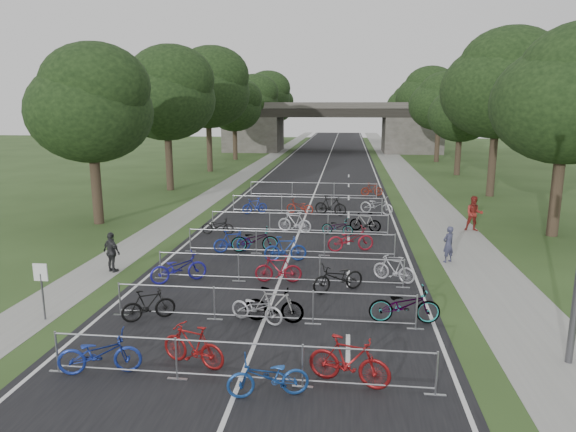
# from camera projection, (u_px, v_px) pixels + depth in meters

# --- Properties ---
(ground) EXTENTS (200.00, 200.00, 0.00)m
(ground) POSITION_uv_depth(u_px,v_px,m) (239.00, 383.00, 12.33)
(ground) COLOR #2D461E
(ground) RESTS_ON ground
(road) EXTENTS (11.00, 140.00, 0.01)m
(road) POSITION_uv_depth(u_px,v_px,m) (327.00, 162.00, 60.89)
(road) COLOR black
(road) RESTS_ON ground
(sidewalk_right) EXTENTS (3.00, 140.00, 0.01)m
(sidewalk_right) POSITION_uv_depth(u_px,v_px,m) (395.00, 163.00, 59.98)
(sidewalk_right) COLOR gray
(sidewalk_right) RESTS_ON ground
(sidewalk_left) EXTENTS (2.00, 140.00, 0.01)m
(sidewalk_left) POSITION_uv_depth(u_px,v_px,m) (264.00, 161.00, 61.73)
(sidewalk_left) COLOR gray
(sidewalk_left) RESTS_ON ground
(lane_markings) EXTENTS (0.12, 140.00, 0.00)m
(lane_markings) POSITION_uv_depth(u_px,v_px,m) (327.00, 162.00, 60.89)
(lane_markings) COLOR silver
(lane_markings) RESTS_ON ground
(overpass_bridge) EXTENTS (31.00, 8.00, 7.05)m
(overpass_bridge) POSITION_uv_depth(u_px,v_px,m) (331.00, 127.00, 74.71)
(overpass_bridge) COLOR #413F3A
(overpass_bridge) RESTS_ON ground
(park_sign) EXTENTS (0.45, 0.06, 1.83)m
(park_sign) POSITION_uv_depth(u_px,v_px,m) (41.00, 281.00, 15.74)
(park_sign) COLOR #4C4C51
(park_sign) RESTS_ON ground
(tree_left_0) EXTENTS (6.72, 6.72, 10.25)m
(tree_left_0) POSITION_uv_depth(u_px,v_px,m) (91.00, 107.00, 27.72)
(tree_left_0) COLOR #33261C
(tree_left_0) RESTS_ON ground
(tree_right_0) EXTENTS (7.17, 7.17, 10.93)m
(tree_right_0) POSITION_uv_depth(u_px,v_px,m) (570.00, 98.00, 24.86)
(tree_right_0) COLOR #33261C
(tree_right_0) RESTS_ON ground
(tree_left_1) EXTENTS (7.56, 7.56, 11.53)m
(tree_left_1) POSITION_uv_depth(u_px,v_px,m) (167.00, 96.00, 39.21)
(tree_left_1) COLOR #33261C
(tree_left_1) RESTS_ON ground
(tree_right_1) EXTENTS (8.18, 8.18, 12.47)m
(tree_right_1) POSITION_uv_depth(u_px,v_px,m) (501.00, 86.00, 36.31)
(tree_right_1) COLOR #33261C
(tree_right_1) RESTS_ON ground
(tree_left_2) EXTENTS (8.40, 8.40, 12.81)m
(tree_left_2) POSITION_uv_depth(u_px,v_px,m) (208.00, 90.00, 50.69)
(tree_left_2) COLOR #33261C
(tree_left_2) RESTS_ON ground
(tree_right_2) EXTENTS (6.16, 6.16, 9.39)m
(tree_right_2) POSITION_uv_depth(u_px,v_px,m) (462.00, 112.00, 48.37)
(tree_right_2) COLOR #33261C
(tree_right_2) RESTS_ON ground
(tree_left_3) EXTENTS (6.72, 6.72, 10.25)m
(tree_left_3) POSITION_uv_depth(u_px,v_px,m) (235.00, 106.00, 62.69)
(tree_left_3) COLOR #33261C
(tree_left_3) RESTS_ON ground
(tree_right_3) EXTENTS (7.17, 7.17, 10.93)m
(tree_right_3) POSITION_uv_depth(u_px,v_px,m) (441.00, 103.00, 59.82)
(tree_right_3) COLOR #33261C
(tree_right_3) RESTS_ON ground
(tree_left_4) EXTENTS (7.56, 7.56, 11.53)m
(tree_left_4) POSITION_uv_depth(u_px,v_px,m) (253.00, 101.00, 74.17)
(tree_left_4) COLOR #33261C
(tree_left_4) RESTS_ON ground
(tree_right_4) EXTENTS (8.18, 8.18, 12.47)m
(tree_right_4) POSITION_uv_depth(u_px,v_px,m) (426.00, 96.00, 71.27)
(tree_right_4) COLOR #33261C
(tree_right_4) RESTS_ON ground
(tree_left_5) EXTENTS (8.40, 8.40, 12.81)m
(tree_left_5) POSITION_uv_depth(u_px,v_px,m) (266.00, 96.00, 85.65)
(tree_left_5) COLOR #33261C
(tree_left_5) RESTS_ON ground
(tree_right_5) EXTENTS (6.16, 6.16, 9.39)m
(tree_right_5) POSITION_uv_depth(u_px,v_px,m) (415.00, 110.00, 83.34)
(tree_right_5) COLOR #33261C
(tree_right_5) RESTS_ON ground
(tree_left_6) EXTENTS (6.72, 6.72, 10.25)m
(tree_left_6) POSITION_uv_depth(u_px,v_px,m) (276.00, 106.00, 97.65)
(tree_left_6) COLOR #33261C
(tree_left_6) RESTS_ON ground
(tree_right_6) EXTENTS (7.17, 7.17, 10.93)m
(tree_right_6) POSITION_uv_depth(u_px,v_px,m) (407.00, 104.00, 94.79)
(tree_right_6) COLOR #33261C
(tree_right_6) RESTS_ON ground
(barrier_row_0) EXTENTS (9.70, 0.08, 1.10)m
(barrier_row_0) POSITION_uv_depth(u_px,v_px,m) (239.00, 363.00, 12.21)
(barrier_row_0) COLOR #9DA0A5
(barrier_row_0) RESTS_ON ground
(barrier_row_1) EXTENTS (9.70, 0.08, 1.10)m
(barrier_row_1) POSITION_uv_depth(u_px,v_px,m) (263.00, 305.00, 15.71)
(barrier_row_1) COLOR #9DA0A5
(barrier_row_1) RESTS_ON ground
(barrier_row_2) EXTENTS (9.70, 0.08, 1.10)m
(barrier_row_2) POSITION_uv_depth(u_px,v_px,m) (279.00, 269.00, 19.21)
(barrier_row_2) COLOR #9DA0A5
(barrier_row_2) RESTS_ON ground
(barrier_row_3) EXTENTS (9.70, 0.08, 1.10)m
(barrier_row_3) POSITION_uv_depth(u_px,v_px,m) (290.00, 243.00, 22.90)
(barrier_row_3) COLOR #9DA0A5
(barrier_row_3) RESTS_ON ground
(barrier_row_4) EXTENTS (9.70, 0.08, 1.10)m
(barrier_row_4) POSITION_uv_depth(u_px,v_px,m) (299.00, 223.00, 26.78)
(barrier_row_4) COLOR #9DA0A5
(barrier_row_4) RESTS_ON ground
(barrier_row_5) EXTENTS (9.70, 0.08, 1.10)m
(barrier_row_5) POSITION_uv_depth(u_px,v_px,m) (306.00, 205.00, 31.64)
(barrier_row_5) COLOR #9DA0A5
(barrier_row_5) RESTS_ON ground
(barrier_row_6) EXTENTS (9.70, 0.08, 1.10)m
(barrier_row_6) POSITION_uv_depth(u_px,v_px,m) (313.00, 190.00, 37.46)
(barrier_row_6) COLOR #9DA0A5
(barrier_row_6) RESTS_ON ground
(bike_0) EXTENTS (2.15, 1.17, 1.07)m
(bike_0) POSITION_uv_depth(u_px,v_px,m) (100.00, 354.00, 12.68)
(bike_0) COLOR navy
(bike_0) RESTS_ON ground
(bike_1) EXTENTS (1.93, 1.11, 1.12)m
(bike_1) POSITION_uv_depth(u_px,v_px,m) (193.00, 346.00, 13.05)
(bike_1) COLOR maroon
(bike_1) RESTS_ON ground
(bike_2) EXTENTS (1.99, 1.10, 0.99)m
(bike_2) POSITION_uv_depth(u_px,v_px,m) (268.00, 377.00, 11.64)
(bike_2) COLOR navy
(bike_2) RESTS_ON ground
(bike_3) EXTENTS (2.10, 1.12, 1.22)m
(bike_3) POSITION_uv_depth(u_px,v_px,m) (349.00, 361.00, 12.15)
(bike_3) COLOR maroon
(bike_3) RESTS_ON ground
(bike_4) EXTENTS (1.67, 1.23, 0.99)m
(bike_4) POSITION_uv_depth(u_px,v_px,m) (148.00, 305.00, 15.87)
(bike_4) COLOR black
(bike_4) RESTS_ON ground
(bike_5) EXTENTS (1.88, 1.18, 0.93)m
(bike_5) POSITION_uv_depth(u_px,v_px,m) (257.00, 308.00, 15.72)
(bike_5) COLOR #B2B4BA
(bike_5) RESTS_ON ground
(bike_6) EXTENTS (1.89, 0.64, 1.12)m
(bike_6) POSITION_uv_depth(u_px,v_px,m) (274.00, 305.00, 15.70)
(bike_6) COLOR #9DA0A5
(bike_6) RESTS_ON ground
(bike_7) EXTENTS (2.20, 0.87, 1.14)m
(bike_7) POSITION_uv_depth(u_px,v_px,m) (404.00, 305.00, 15.66)
(bike_7) COLOR #9DA0A5
(bike_7) RESTS_ON ground
(bike_8) EXTENTS (2.21, 1.74, 1.12)m
(bike_8) POSITION_uv_depth(u_px,v_px,m) (178.00, 268.00, 19.30)
(bike_8) COLOR #1D1A93
(bike_8) RESTS_ON ground
(bike_9) EXTENTS (1.81, 0.63, 1.07)m
(bike_9) POSITION_uv_depth(u_px,v_px,m) (278.00, 269.00, 19.27)
(bike_9) COLOR maroon
(bike_9) RESTS_ON ground
(bike_10) EXTENTS (2.09, 1.66, 1.06)m
(bike_10) POSITION_uv_depth(u_px,v_px,m) (338.00, 278.00, 18.29)
(bike_10) COLOR black
(bike_10) RESTS_ON ground
(bike_11) EXTENTS (1.70, 1.21, 1.01)m
(bike_11) POSITION_uv_depth(u_px,v_px,m) (394.00, 269.00, 19.36)
(bike_11) COLOR silver
(bike_11) RESTS_ON ground
(bike_12) EXTENTS (1.77, 1.13, 1.03)m
(bike_12) POSITION_uv_depth(u_px,v_px,m) (232.00, 241.00, 23.27)
(bike_12) COLOR navy
(bike_12) RESTS_ON ground
(bike_13) EXTENTS (2.25, 1.15, 1.13)m
(bike_13) POSITION_uv_depth(u_px,v_px,m) (255.00, 240.00, 23.34)
(bike_13) COLOR #9DA0A5
(bike_13) RESTS_ON ground
(bike_14) EXTENTS (1.90, 0.87, 1.10)m
(bike_14) POSITION_uv_depth(u_px,v_px,m) (285.00, 249.00, 21.91)
(bike_14) COLOR navy
(bike_14) RESTS_ON ground
(bike_15) EXTENTS (2.28, 1.32, 1.13)m
(bike_15) POSITION_uv_depth(u_px,v_px,m) (351.00, 239.00, 23.44)
(bike_15) COLOR maroon
(bike_15) RESTS_ON ground
(bike_16) EXTENTS (1.71, 0.60, 0.89)m
(bike_16) POSITION_uv_depth(u_px,v_px,m) (218.00, 226.00, 26.53)
(bike_16) COLOR black
(bike_16) RESTS_ON ground
(bike_17) EXTENTS (1.95, 1.03, 1.13)m
(bike_17) POSITION_uv_depth(u_px,v_px,m) (295.00, 222.00, 26.92)
(bike_17) COLOR #B6B7BF
(bike_17) RESTS_ON ground
(bike_18) EXTENTS (1.75, 0.92, 0.87)m
(bike_18) POSITION_uv_depth(u_px,v_px,m) (338.00, 227.00, 26.42)
(bike_18) COLOR #9DA0A5
(bike_18) RESTS_ON ground
(bike_19) EXTENTS (1.76, 0.92, 1.02)m
(bike_19) POSITION_uv_depth(u_px,v_px,m) (365.00, 222.00, 27.14)
(bike_19) COLOR #9DA0A5
(bike_19) RESTS_ON ground
(bike_20) EXTENTS (1.62, 1.20, 0.97)m
(bike_20) POSITION_uv_depth(u_px,v_px,m) (255.00, 206.00, 31.72)
(bike_20) COLOR navy
(bike_20) RESTS_ON ground
(bike_21) EXTENTS (1.83, 0.99, 0.91)m
(bike_21) POSITION_uv_depth(u_px,v_px,m) (300.00, 207.00, 31.64)
(bike_21) COLOR maroon
(bike_21) RESTS_ON ground
(bike_22) EXTENTS (2.09, 1.12, 1.21)m
(bike_22) POSITION_uv_depth(u_px,v_px,m) (331.00, 206.00, 31.15)
(bike_22) COLOR black
(bike_22) RESTS_ON ground
(bike_23) EXTENTS (2.23, 1.55, 1.11)m
(bike_23) POSITION_uv_depth(u_px,v_px,m) (377.00, 205.00, 31.52)
(bike_23) COLOR #A4A5AB
(bike_23) RESTS_ON ground
(bike_27) EXTENTS (1.70, 0.74, 0.99)m
(bike_27) POSITION_uv_depth(u_px,v_px,m) (372.00, 189.00, 37.93)
(bike_27) COLOR maroon
(bike_27) RESTS_ON ground
(pedestrian_a) EXTENTS (0.68, 0.64, 1.56)m
(pedestrian_a) POSITION_uv_depth(u_px,v_px,m) (448.00, 244.00, 21.74)
(pedestrian_a) COLOR #353650
(pedestrian_a) RESTS_ON ground
(pedestrian_b) EXTENTS (0.97, 0.79, 1.87)m
(pedestrian_b) POSITION_uv_depth(u_px,v_px,m) (474.00, 214.00, 27.18)
(pedestrian_b) COLOR maroon
(pedestrian_b) RESTS_ON ground
(pedestrian_c) EXTENTS (1.03, 0.81, 1.63)m
(pedestrian_c) POSITION_uv_depth(u_px,v_px,m) (112.00, 252.00, 20.44)
(pedestrian_c) COLOR #2A2A2C
(pedestrian_c) RESTS_ON ground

